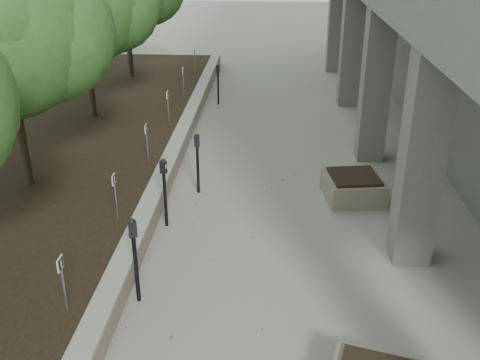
% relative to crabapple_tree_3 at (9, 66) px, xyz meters
% --- Properties ---
extents(retaining_wall, '(0.39, 26.00, 0.50)m').
position_rel_crabapple_tree_3_xyz_m(retaining_wall, '(2.97, 1.00, -2.87)').
color(retaining_wall, gray).
rests_on(retaining_wall, ground).
extents(planting_bed, '(7.00, 26.00, 0.40)m').
position_rel_crabapple_tree_3_xyz_m(planting_bed, '(-0.70, 1.00, -2.92)').
color(planting_bed, black).
rests_on(planting_bed, ground).
extents(crabapple_tree_3, '(4.60, 4.00, 5.44)m').
position_rel_crabapple_tree_3_xyz_m(crabapple_tree_3, '(0.00, 0.00, 0.00)').
color(crabapple_tree_3, '#2C5F24').
rests_on(crabapple_tree_3, planting_bed).
extents(crabapple_tree_4, '(4.60, 4.00, 5.44)m').
position_rel_crabapple_tree_3_xyz_m(crabapple_tree_4, '(0.00, 5.00, 0.00)').
color(crabapple_tree_4, '#2C5F24').
rests_on(crabapple_tree_4, planting_bed).
extents(crabapple_tree_5, '(4.60, 4.00, 5.44)m').
position_rel_crabapple_tree_3_xyz_m(crabapple_tree_5, '(0.00, 10.00, 0.00)').
color(crabapple_tree_5, '#2C5F24').
rests_on(crabapple_tree_5, planting_bed).
extents(parking_sign_3, '(0.04, 0.22, 0.96)m').
position_rel_crabapple_tree_3_xyz_m(parking_sign_3, '(2.45, -4.50, -2.24)').
color(parking_sign_3, black).
rests_on(parking_sign_3, planting_bed).
extents(parking_sign_4, '(0.04, 0.22, 0.96)m').
position_rel_crabapple_tree_3_xyz_m(parking_sign_4, '(2.45, -1.50, -2.24)').
color(parking_sign_4, black).
rests_on(parking_sign_4, planting_bed).
extents(parking_sign_5, '(0.04, 0.22, 0.96)m').
position_rel_crabapple_tree_3_xyz_m(parking_sign_5, '(2.45, 1.50, -2.24)').
color(parking_sign_5, black).
rests_on(parking_sign_5, planting_bed).
extents(parking_sign_6, '(0.04, 0.22, 0.96)m').
position_rel_crabapple_tree_3_xyz_m(parking_sign_6, '(2.45, 4.50, -2.24)').
color(parking_sign_6, black).
rests_on(parking_sign_6, planting_bed).
extents(parking_sign_7, '(0.04, 0.22, 0.96)m').
position_rel_crabapple_tree_3_xyz_m(parking_sign_7, '(2.45, 7.50, -2.24)').
color(parking_sign_7, black).
rests_on(parking_sign_7, planting_bed).
extents(parking_sign_8, '(0.04, 0.22, 0.96)m').
position_rel_crabapple_tree_3_xyz_m(parking_sign_8, '(2.45, 10.50, -2.24)').
color(parking_sign_8, black).
rests_on(parking_sign_8, planting_bed).
extents(parking_meter_2, '(0.19, 0.16, 1.58)m').
position_rel_crabapple_tree_3_xyz_m(parking_meter_2, '(3.35, -3.66, -2.33)').
color(parking_meter_2, black).
rests_on(parking_meter_2, ground).
extents(parking_meter_3, '(0.15, 0.12, 1.49)m').
position_rel_crabapple_tree_3_xyz_m(parking_meter_3, '(3.83, 0.56, -2.38)').
color(parking_meter_3, black).
rests_on(parking_meter_3, ground).
extents(parking_meter_4, '(0.18, 0.16, 1.54)m').
position_rel_crabapple_tree_3_xyz_m(parking_meter_4, '(3.36, -1.08, -2.35)').
color(parking_meter_4, black).
rests_on(parking_meter_4, ground).
extents(parking_meter_5, '(0.14, 0.10, 1.43)m').
position_rel_crabapple_tree_3_xyz_m(parking_meter_5, '(3.64, 7.72, -2.41)').
color(parking_meter_5, black).
rests_on(parking_meter_5, ground).
extents(planter_back, '(1.44, 1.44, 0.59)m').
position_rel_crabapple_tree_3_xyz_m(planter_back, '(7.46, 0.45, -2.82)').
color(planter_back, gray).
rests_on(planter_back, ground).
extents(berry_scatter, '(3.30, 14.10, 0.02)m').
position_rel_crabapple_tree_3_xyz_m(berry_scatter, '(4.70, -3.00, -3.11)').
color(berry_scatter, maroon).
rests_on(berry_scatter, ground).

